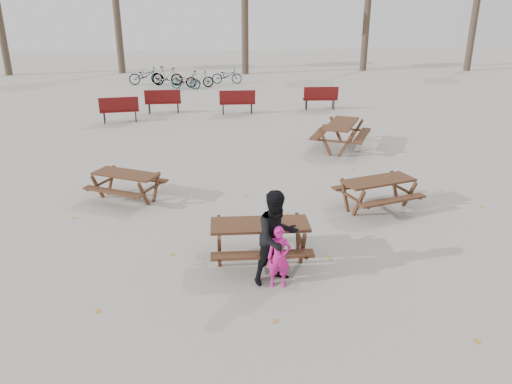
{
  "coord_description": "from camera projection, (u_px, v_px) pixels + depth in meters",
  "views": [
    {
      "loc": [
        -0.67,
        -8.24,
        4.63
      ],
      "look_at": [
        0.0,
        1.0,
        1.0
      ],
      "focal_mm": 35.0,
      "sensor_mm": 36.0,
      "label": 1
    }
  ],
  "objects": [
    {
      "name": "ground",
      "position": [
        260.0,
        261.0,
        9.38
      ],
      "size": [
        80.0,
        80.0,
        0.0
      ],
      "primitive_type": "plane",
      "color": "gray",
      "rests_on": "ground"
    },
    {
      "name": "main_picnic_table",
      "position": [
        260.0,
        233.0,
        9.17
      ],
      "size": [
        1.8,
        1.45,
        0.78
      ],
      "color": "#3B2215",
      "rests_on": "ground"
    },
    {
      "name": "food_tray",
      "position": [
        270.0,
        225.0,
        8.99
      ],
      "size": [
        0.18,
        0.11,
        0.03
      ],
      "primitive_type": "cube",
      "color": "white",
      "rests_on": "main_picnic_table"
    },
    {
      "name": "bread_roll",
      "position": [
        270.0,
        223.0,
        8.97
      ],
      "size": [
        0.14,
        0.06,
        0.05
      ],
      "primitive_type": "ellipsoid",
      "color": "tan",
      "rests_on": "food_tray"
    },
    {
      "name": "soda_bottle",
      "position": [
        268.0,
        222.0,
        8.99
      ],
      "size": [
        0.07,
        0.07,
        0.17
      ],
      "color": "silver",
      "rests_on": "main_picnic_table"
    },
    {
      "name": "child",
      "position": [
        279.0,
        257.0,
        8.39
      ],
      "size": [
        0.41,
        0.28,
        1.1
      ],
      "primitive_type": "imported",
      "rotation": [
        0.0,
        0.0,
        -0.04
      ],
      "color": "#D21A83",
      "rests_on": "ground"
    },
    {
      "name": "adult",
      "position": [
        277.0,
        237.0,
        8.43
      ],
      "size": [
        1.01,
        0.92,
        1.68
      ],
      "primitive_type": "imported",
      "rotation": [
        0.0,
        0.0,
        0.44
      ],
      "color": "black",
      "rests_on": "ground"
    },
    {
      "name": "picnic_table_east",
      "position": [
        377.0,
        194.0,
        11.56
      ],
      "size": [
        2.02,
        1.82,
        0.72
      ],
      "primitive_type": null,
      "rotation": [
        0.0,
        0.0,
        0.33
      ],
      "color": "#3B2215",
      "rests_on": "ground"
    },
    {
      "name": "picnic_table_north",
      "position": [
        127.0,
        186.0,
        12.1
      ],
      "size": [
        1.99,
        1.85,
        0.68
      ],
      "primitive_type": null,
      "rotation": [
        0.0,
        0.0,
        -0.46
      ],
      "color": "#3B2215",
      "rests_on": "ground"
    },
    {
      "name": "picnic_table_far",
      "position": [
        341.0,
        136.0,
        16.14
      ],
      "size": [
        2.3,
        2.5,
        0.86
      ],
      "primitive_type": null,
      "rotation": [
        0.0,
        0.0,
        1.14
      ],
      "color": "#3B2215",
      "rests_on": "ground"
    },
    {
      "name": "park_bench_row",
      "position": [
        213.0,
        102.0,
        20.88
      ],
      "size": [
        9.92,
        2.41,
        1.03
      ],
      "color": "maroon",
      "rests_on": "ground"
    },
    {
      "name": "bicycle_row",
      "position": [
        182.0,
        77.0,
        27.72
      ],
      "size": [
        6.42,
        2.76,
        1.05
      ],
      "color": "black",
      "rests_on": "ground"
    },
    {
      "name": "fallen_leaves",
      "position": [
        273.0,
        208.0,
        11.74
      ],
      "size": [
        11.0,
        11.0,
        0.01
      ],
      "primitive_type": null,
      "color": "#AA8329",
      "rests_on": "ground"
    }
  ]
}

